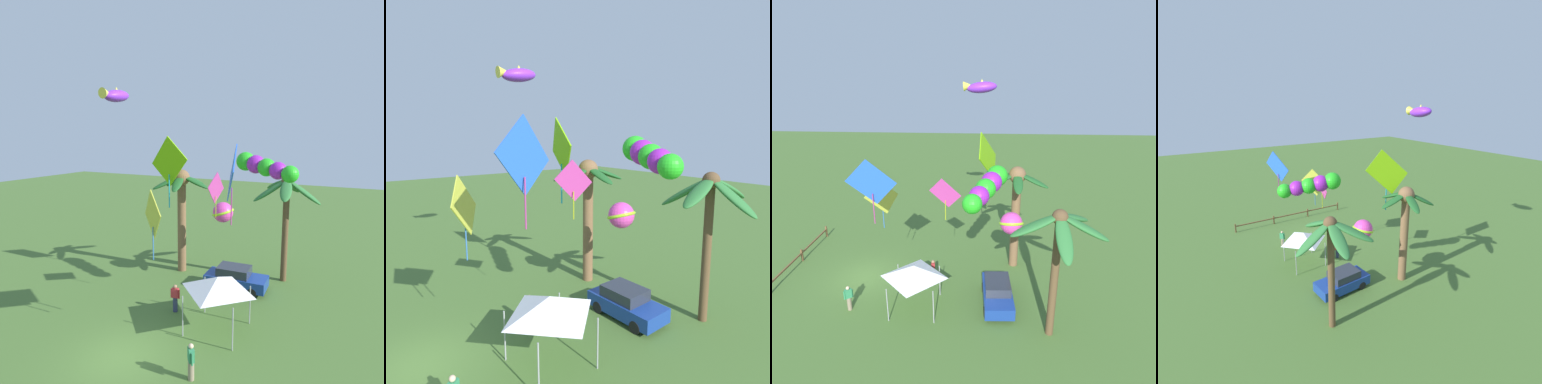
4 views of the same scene
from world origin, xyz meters
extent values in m
plane|color=#476B2D|center=(0.00, 0.00, 0.00)|extent=(120.00, 120.00, 0.00)
cylinder|color=brown|center=(4.64, 11.74, 3.42)|extent=(0.41, 0.41, 6.84)
ellipsoid|color=#2D7033|center=(5.71, 11.78, 6.20)|extent=(2.35, 0.82, 1.75)
ellipsoid|color=#2D7033|center=(4.81, 12.91, 6.38)|extent=(1.08, 2.57, 1.41)
ellipsoid|color=#2D7033|center=(3.79, 12.63, 6.48)|extent=(2.29, 2.35, 1.22)
ellipsoid|color=#2D7033|center=(3.66, 11.25, 6.23)|extent=(2.43, 1.71, 1.69)
ellipsoid|color=#2D7033|center=(4.82, 10.56, 6.43)|extent=(1.10, 2.61, 1.32)
sphere|color=brown|center=(4.64, 11.74, 6.84)|extent=(0.79, 0.79, 0.79)
cylinder|color=brown|center=(-2.41, 10.24, 3.43)|extent=(0.61, 0.61, 6.86)
ellipsoid|color=#1E5623|center=(-1.35, 10.21, 6.62)|extent=(2.25, 0.70, 1.05)
ellipsoid|color=#1E5623|center=(-2.04, 11.24, 6.62)|extent=(1.38, 2.31, 1.05)
ellipsoid|color=#1E5623|center=(-3.30, 10.75, 6.52)|extent=(2.19, 1.63, 1.24)
ellipsoid|color=#1E5623|center=(-3.16, 9.51, 6.57)|extent=(2.01, 2.00, 1.14)
ellipsoid|color=#1E5623|center=(-2.15, 9.22, 6.60)|extent=(1.16, 2.30, 1.10)
sphere|color=brown|center=(-2.41, 10.24, 6.86)|extent=(1.16, 1.16, 1.16)
cube|color=navy|center=(2.23, 8.98, 0.60)|extent=(3.99, 1.93, 0.70)
cube|color=#282D38|center=(2.08, 8.98, 1.23)|extent=(2.11, 1.61, 0.56)
cylinder|color=black|center=(3.39, 9.84, 0.30)|extent=(0.61, 0.21, 0.60)
cylinder|color=black|center=(3.48, 8.27, 0.30)|extent=(0.61, 0.21, 0.60)
cylinder|color=black|center=(0.98, 9.69, 0.30)|extent=(0.61, 0.21, 0.60)
cylinder|color=black|center=(1.07, 8.13, 0.30)|extent=(0.61, 0.21, 0.60)
cylinder|color=#2D3351|center=(0.14, 4.74, 0.42)|extent=(0.26, 0.26, 0.84)
cube|color=#B72D33|center=(0.14, 4.74, 1.11)|extent=(0.41, 0.28, 0.54)
sphere|color=#A37556|center=(0.14, 4.74, 1.48)|extent=(0.21, 0.21, 0.21)
cylinder|color=#B72D33|center=(0.36, 4.77, 1.06)|extent=(0.09, 0.09, 0.52)
cylinder|color=#B72D33|center=(-0.09, 4.71, 1.06)|extent=(0.09, 0.09, 0.52)
cylinder|color=gray|center=(3.44, 0.21, 0.42)|extent=(0.26, 0.26, 0.84)
cube|color=#338956|center=(3.44, 0.21, 1.11)|extent=(0.42, 0.44, 0.54)
sphere|color=beige|center=(3.44, 0.21, 1.48)|extent=(0.21, 0.21, 0.21)
cylinder|color=#338956|center=(3.29, 0.39, 1.06)|extent=(0.09, 0.09, 0.52)
cylinder|color=#338956|center=(3.58, 0.03, 1.06)|extent=(0.09, 0.09, 0.52)
cylinder|color=#9E9EA3|center=(1.66, 2.79, 1.05)|extent=(0.06, 0.06, 2.10)
cylinder|color=#9E9EA3|center=(4.26, 2.79, 1.05)|extent=(0.06, 0.06, 2.10)
cylinder|color=#9E9EA3|center=(1.66, 5.39, 1.05)|extent=(0.06, 0.06, 2.10)
cylinder|color=#9E9EA3|center=(4.26, 5.39, 1.05)|extent=(0.06, 0.06, 2.10)
pyramid|color=white|center=(2.96, 4.09, 2.48)|extent=(2.86, 2.86, 0.75)
ellipsoid|color=#8B2EF0|center=(-5.88, 7.68, 12.38)|extent=(1.18, 2.28, 1.00)
cone|color=yellow|center=(-5.92, 6.71, 12.47)|extent=(0.72, 0.78, 0.76)
cone|color=yellow|center=(-5.88, 7.68, 12.73)|extent=(0.45, 0.45, 0.44)
sphere|color=#E840AB|center=(0.96, 9.72, 4.81)|extent=(1.34, 1.34, 1.34)
torus|color=#A9E224|center=(0.96, 9.72, 4.81)|extent=(1.59, 1.61, 0.59)
cube|color=blue|center=(4.20, 2.49, 8.25)|extent=(0.99, 2.31, 2.46)
cylinder|color=#B13484|center=(4.20, 2.49, 6.84)|extent=(0.05, 0.05, 1.62)
cube|color=gold|center=(0.67, 1.80, 6.26)|extent=(1.86, 1.57, 2.38)
cylinder|color=#326CBD|center=(0.67, 1.80, 4.90)|extent=(0.05, 0.05, 1.56)
sphere|color=green|center=(2.75, 8.73, 8.29)|extent=(1.11, 1.11, 1.11)
sphere|color=purple|center=(3.46, 8.44, 8.16)|extent=(1.07, 1.07, 1.07)
sphere|color=green|center=(4.17, 8.14, 8.03)|extent=(1.02, 1.02, 1.02)
sphere|color=purple|center=(4.88, 7.85, 7.91)|extent=(0.98, 0.98, 0.98)
sphere|color=green|center=(5.59, 7.56, 7.78)|extent=(0.94, 0.94, 0.94)
cube|color=#CC3A9B|center=(2.06, 5.89, 7.02)|extent=(0.33, 1.82, 1.79)
cylinder|color=#BFC818|center=(2.06, 5.89, 5.99)|extent=(0.04, 0.04, 1.18)
cube|color=#78C40D|center=(-2.24, 8.22, 8.13)|extent=(3.26, 1.09, 3.29)
cylinder|color=#1497B1|center=(-2.24, 8.22, 6.20)|extent=(0.07, 0.07, 2.21)
camera|label=1|loc=(9.18, -11.07, 9.83)|focal=32.40mm
camera|label=2|loc=(13.38, -2.43, 8.93)|focal=32.32mm
camera|label=3|loc=(20.23, 8.21, 13.42)|focal=32.49mm
camera|label=4|loc=(12.04, 25.20, 13.45)|focal=28.23mm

